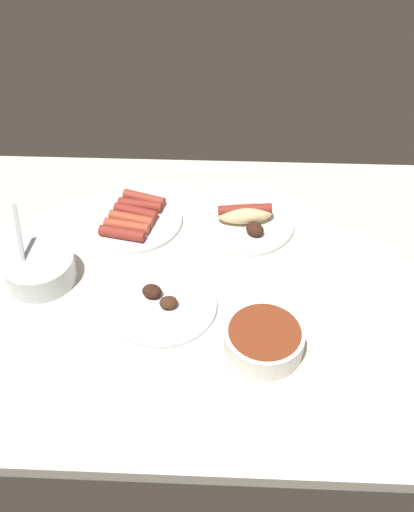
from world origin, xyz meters
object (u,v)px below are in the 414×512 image
bowl_chili (264,339)px  plate_grilled_meat (163,304)px  plate_hotdog_assembled (245,219)px  plate_sausages (134,218)px  bowl_coleslaw (40,268)px

bowl_chili → plate_grilled_meat: bowl_chili is taller
plate_hotdog_assembled → plate_sausages: (26.78, 0.41, -0.48)cm
bowl_chili → plate_sausages: bearing=-50.9°
plate_grilled_meat → bowl_chili: bearing=153.5°
plate_hotdog_assembled → plate_grilled_meat: plate_hotdog_assembled is taller
plate_hotdog_assembled → plate_sausages: 26.79cm
bowl_coleslaw → bowl_chili: bearing=160.3°
bowl_coleslaw → plate_grilled_meat: bowl_coleslaw is taller
plate_sausages → plate_grilled_meat: (-9.83, 26.77, -0.56)cm
bowl_coleslaw → plate_grilled_meat: bearing=165.8°
bowl_coleslaw → plate_hotdog_assembled: 48.50cm
plate_hotdog_assembled → plate_grilled_meat: 32.05cm
plate_sausages → plate_grilled_meat: 28.53cm
bowl_coleslaw → plate_hotdog_assembled: (-44.01, -20.32, -1.45)cm
bowl_chili → plate_hotdog_assembled: plate_hotdog_assembled is taller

